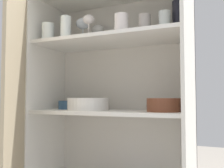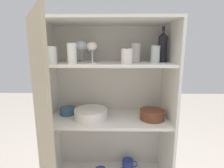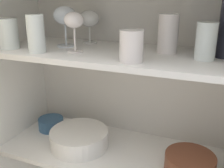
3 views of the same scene
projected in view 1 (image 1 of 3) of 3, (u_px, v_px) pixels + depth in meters
cupboard_back_panel at (122, 119)px, 1.68m from camera, size 0.91×0.02×1.50m
cupboard_side_left at (47, 119)px, 1.69m from camera, size 0.02×0.40×1.50m
cupboard_side_right at (190, 125)px, 1.32m from camera, size 0.02×0.40×1.50m
shelf_board_middle at (110, 112)px, 1.51m from camera, size 0.88×0.37×0.02m
shelf_board_upper at (110, 41)px, 1.53m from camera, size 0.88×0.37×0.02m
cupboard_door at (14, 126)px, 1.28m from camera, size 0.26×0.39×1.50m
tumbler_glass_0 at (165, 22)px, 1.39m from camera, size 0.06×0.06×0.12m
tumbler_glass_1 at (66, 28)px, 1.52m from camera, size 0.06×0.06×0.13m
tumbler_glass_2 at (121, 23)px, 1.37m from camera, size 0.07×0.07×0.10m
tumbler_glass_3 at (145, 26)px, 1.49m from camera, size 0.07×0.07×0.13m
tumbler_glass_4 at (48, 33)px, 1.59m from camera, size 0.07×0.07×0.11m
wine_glass_0 at (89, 21)px, 1.52m from camera, size 0.07×0.07×0.14m
wine_glass_1 at (83, 25)px, 1.62m from camera, size 0.09×0.09×0.15m
wine_glass_2 at (98, 30)px, 1.70m from camera, size 0.08×0.08×0.13m
wine_bottle at (178, 14)px, 1.42m from camera, size 0.07×0.07×0.25m
plate_stack_white at (88, 104)px, 1.54m from camera, size 0.24×0.24×0.07m
mixing_bowl_large at (164, 104)px, 1.35m from camera, size 0.18×0.18×0.07m
serving_bowl_small at (68, 105)px, 1.69m from camera, size 0.12×0.12×0.05m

